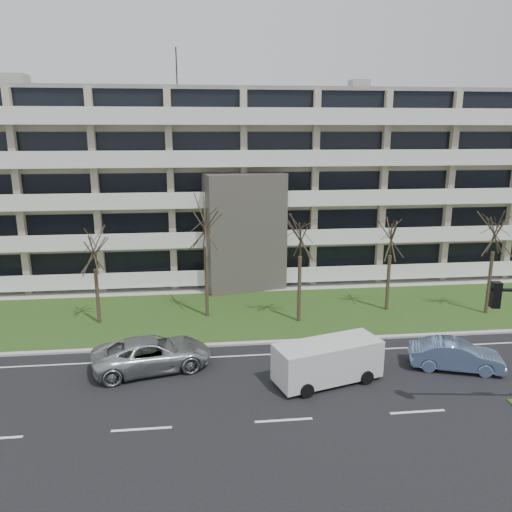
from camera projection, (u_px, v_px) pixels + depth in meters
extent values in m
plane|color=black|center=(284.00, 420.00, 21.41)|extent=(160.00, 160.00, 0.00)
cube|color=#234416|center=(252.00, 313.00, 33.93)|extent=(90.00, 10.00, 0.06)
cube|color=#B2B2AD|center=(261.00, 343.00, 29.11)|extent=(90.00, 0.35, 0.12)
cube|color=#B2B2AD|center=(245.00, 288.00, 39.23)|extent=(90.00, 2.00, 0.08)
cube|color=white|center=(265.00, 355.00, 27.68)|extent=(90.00, 0.12, 0.01)
cube|color=tan|center=(238.00, 184.00, 44.15)|extent=(60.00, 12.00, 15.00)
cube|color=gray|center=(237.00, 93.00, 42.28)|extent=(60.50, 12.50, 0.30)
cube|color=#4C4742|center=(245.00, 233.00, 38.14)|extent=(6.39, 3.69, 9.00)
cube|color=black|center=(245.00, 265.00, 38.56)|extent=(4.92, 1.19, 3.50)
cube|color=gray|center=(14.00, 82.00, 40.18)|extent=(2.00, 2.00, 1.20)
cylinder|color=black|center=(177.00, 69.00, 41.30)|extent=(0.10, 0.10, 3.50)
cube|color=black|center=(244.00, 260.00, 39.67)|extent=(58.00, 0.10, 1.80)
cube|color=white|center=(245.00, 280.00, 39.38)|extent=(58.00, 1.40, 0.22)
cube|color=white|center=(246.00, 275.00, 38.61)|extent=(58.00, 0.08, 1.00)
cube|color=black|center=(244.00, 223.00, 38.94)|extent=(58.00, 0.10, 1.80)
cube|color=white|center=(245.00, 243.00, 38.65)|extent=(58.00, 1.40, 0.22)
cube|color=white|center=(245.00, 237.00, 37.88)|extent=(58.00, 0.08, 1.00)
cube|color=black|center=(244.00, 184.00, 38.21)|extent=(58.00, 0.10, 1.80)
cube|color=white|center=(244.00, 205.00, 37.92)|extent=(58.00, 1.40, 0.22)
cube|color=white|center=(245.00, 198.00, 37.14)|extent=(58.00, 0.08, 1.00)
cube|color=black|center=(243.00, 144.00, 37.47)|extent=(58.00, 0.10, 1.80)
cube|color=white|center=(244.00, 165.00, 37.18)|extent=(58.00, 1.40, 0.22)
cube|color=white|center=(245.00, 157.00, 36.41)|extent=(58.00, 0.08, 1.00)
cube|color=black|center=(243.00, 102.00, 36.74)|extent=(58.00, 0.10, 1.80)
cube|color=white|center=(244.00, 123.00, 36.45)|extent=(58.00, 1.40, 0.22)
cube|color=white|center=(245.00, 114.00, 35.68)|extent=(58.00, 0.08, 1.00)
imported|color=#B0B4B8|center=(152.00, 354.00, 25.86)|extent=(6.54, 4.11, 1.69)
imported|color=#6F8CC1|center=(456.00, 355.00, 25.87)|extent=(4.92, 2.97, 1.53)
cube|color=silver|center=(328.00, 360.00, 24.49)|extent=(5.62, 3.37, 1.86)
cube|color=black|center=(328.00, 350.00, 24.36)|extent=(5.20, 3.12, 0.68)
cube|color=silver|center=(370.00, 354.00, 25.46)|extent=(0.85, 1.88, 1.17)
cylinder|color=black|center=(307.00, 391.00, 23.19)|extent=(0.73, 0.43, 0.68)
cylinder|color=black|center=(288.00, 372.00, 24.93)|extent=(0.73, 0.43, 0.68)
cylinder|color=black|center=(367.00, 377.00, 24.43)|extent=(0.73, 0.43, 0.68)
cylinder|color=black|center=(345.00, 361.00, 26.18)|extent=(0.73, 0.43, 0.68)
cube|color=black|center=(496.00, 295.00, 19.50)|extent=(0.38, 0.38, 1.04)
sphere|color=red|center=(497.00, 287.00, 19.42)|extent=(0.21, 0.21, 0.21)
sphere|color=orange|center=(496.00, 295.00, 19.50)|extent=(0.21, 0.21, 0.21)
sphere|color=green|center=(495.00, 303.00, 19.58)|extent=(0.21, 0.21, 0.21)
cylinder|color=#382B21|center=(98.00, 297.00, 31.73)|extent=(0.24, 0.24, 3.63)
cylinder|color=#382B21|center=(207.00, 282.00, 32.79)|extent=(0.24, 0.24, 4.81)
cylinder|color=#382B21|center=(299.00, 289.00, 31.98)|extent=(0.24, 0.24, 4.39)
cylinder|color=#382B21|center=(388.00, 283.00, 34.07)|extent=(0.24, 0.24, 3.91)
cylinder|color=#382B21|center=(489.00, 283.00, 33.36)|extent=(0.24, 0.24, 4.34)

